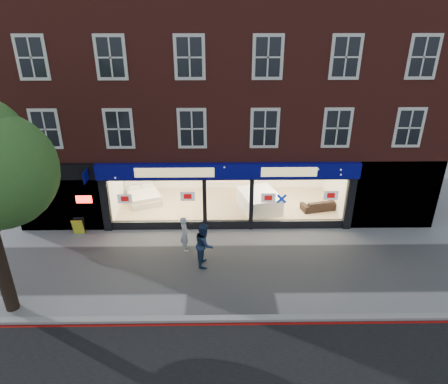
{
  "coord_description": "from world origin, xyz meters",
  "views": [
    {
      "loc": [
        -0.41,
        -12.99,
        9.42
      ],
      "look_at": [
        -0.19,
        2.5,
        2.13
      ],
      "focal_mm": 32.0,
      "sensor_mm": 36.0,
      "label": 1
    }
  ],
  "objects_px": {
    "display_bed": "(143,195)",
    "a_board": "(79,226)",
    "pedestrian_blue": "(204,244)",
    "mattress_stack": "(259,201)",
    "pedestrian_grey": "(185,234)",
    "sofa": "(319,205)"
  },
  "relations": [
    {
      "from": "display_bed",
      "to": "a_board",
      "type": "bearing_deg",
      "value": -149.96
    },
    {
      "from": "mattress_stack",
      "to": "display_bed",
      "type": "bearing_deg",
      "value": 170.66
    },
    {
      "from": "a_board",
      "to": "pedestrian_blue",
      "type": "bearing_deg",
      "value": -23.67
    },
    {
      "from": "a_board",
      "to": "pedestrian_blue",
      "type": "relative_size",
      "value": 0.42
    },
    {
      "from": "a_board",
      "to": "pedestrian_grey",
      "type": "relative_size",
      "value": 0.49
    },
    {
      "from": "mattress_stack",
      "to": "a_board",
      "type": "relative_size",
      "value": 3.4
    },
    {
      "from": "mattress_stack",
      "to": "sofa",
      "type": "xyz_separation_m",
      "value": [
        3.0,
        -0.15,
        -0.17
      ]
    },
    {
      "from": "pedestrian_grey",
      "to": "display_bed",
      "type": "bearing_deg",
      "value": 14.9
    },
    {
      "from": "display_bed",
      "to": "pedestrian_grey",
      "type": "xyz_separation_m",
      "value": [
        2.5,
        -4.52,
        0.38
      ]
    },
    {
      "from": "display_bed",
      "to": "a_board",
      "type": "xyz_separation_m",
      "value": [
        -2.4,
        -3.13,
        -0.02
      ]
    },
    {
      "from": "display_bed",
      "to": "sofa",
      "type": "bearing_deg",
      "value": -29.66
    },
    {
      "from": "display_bed",
      "to": "a_board",
      "type": "distance_m",
      "value": 3.94
    },
    {
      "from": "sofa",
      "to": "pedestrian_grey",
      "type": "xyz_separation_m",
      "value": [
        -6.45,
        -3.4,
        0.42
      ]
    },
    {
      "from": "pedestrian_grey",
      "to": "a_board",
      "type": "bearing_deg",
      "value": 60.02
    },
    {
      "from": "mattress_stack",
      "to": "pedestrian_grey",
      "type": "xyz_separation_m",
      "value": [
        -3.45,
        -3.55,
        0.25
      ]
    },
    {
      "from": "pedestrian_blue",
      "to": "sofa",
      "type": "bearing_deg",
      "value": -51.64
    },
    {
      "from": "a_board",
      "to": "display_bed",
      "type": "bearing_deg",
      "value": 51.58
    },
    {
      "from": "mattress_stack",
      "to": "pedestrian_grey",
      "type": "relative_size",
      "value": 1.65
    },
    {
      "from": "display_bed",
      "to": "mattress_stack",
      "type": "xyz_separation_m",
      "value": [
        5.95,
        -0.98,
        0.13
      ]
    },
    {
      "from": "pedestrian_grey",
      "to": "sofa",
      "type": "bearing_deg",
      "value": -76.26
    },
    {
      "from": "display_bed",
      "to": "pedestrian_grey",
      "type": "height_order",
      "value": "pedestrian_grey"
    },
    {
      "from": "mattress_stack",
      "to": "pedestrian_blue",
      "type": "relative_size",
      "value": 1.42
    }
  ]
}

